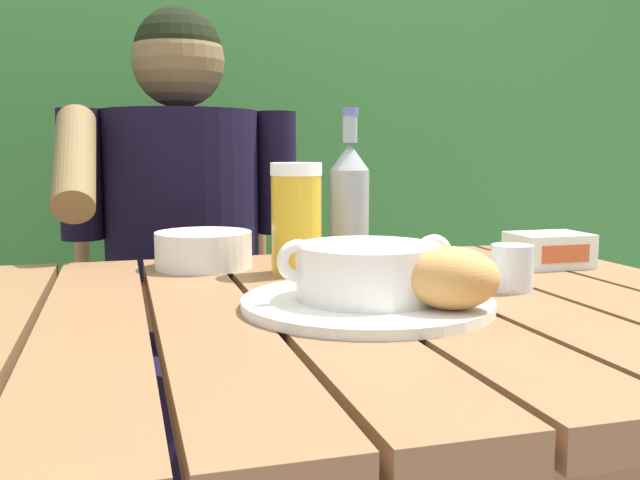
{
  "coord_description": "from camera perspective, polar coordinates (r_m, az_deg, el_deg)",
  "views": [
    {
      "loc": [
        -0.22,
        -0.81,
        0.96
      ],
      "look_at": [
        0.03,
        0.07,
        0.85
      ],
      "focal_mm": 39.45,
      "sensor_mm": 36.0,
      "label": 1
    }
  ],
  "objects": [
    {
      "name": "chair_near_diner",
      "position": [
        1.73,
        -11.27,
        -8.68
      ],
      "size": [
        0.48,
        0.42,
        0.98
      ],
      "color": "brown",
      "rests_on": "ground_plane"
    },
    {
      "name": "person_eating",
      "position": [
        1.48,
        -10.99,
        -1.63
      ],
      "size": [
        0.48,
        0.47,
        1.25
      ],
      "color": "black",
      "rests_on": "ground_plane"
    },
    {
      "name": "water_glass_small",
      "position": [
        0.97,
        15.3,
        -2.18
      ],
      "size": [
        0.06,
        0.06,
        0.06
      ],
      "color": "silver",
      "rests_on": "dining_table"
    },
    {
      "name": "table_knife",
      "position": [
        0.99,
        10.23,
        -3.44
      ],
      "size": [
        0.15,
        0.07,
        0.01
      ],
      "color": "silver",
      "rests_on": "dining_table"
    },
    {
      "name": "beer_bottle",
      "position": [
        1.12,
        2.4,
        3.1
      ],
      "size": [
        0.06,
        0.06,
        0.25
      ],
      "color": "gray",
      "rests_on": "dining_table"
    },
    {
      "name": "butter_tub",
      "position": [
        1.18,
        18.07,
        -0.77
      ],
      "size": [
        0.12,
        0.09,
        0.05
      ],
      "color": "white",
      "rests_on": "dining_table"
    },
    {
      "name": "bread_roll",
      "position": [
        0.79,
        10.64,
        -3.05
      ],
      "size": [
        0.13,
        0.12,
        0.07
      ],
      "color": "#CE8F4A",
      "rests_on": "serving_plate"
    },
    {
      "name": "beer_glass",
      "position": [
        1.06,
        -1.93,
        1.77
      ],
      "size": [
        0.08,
        0.08,
        0.17
      ],
      "color": "gold",
      "rests_on": "dining_table"
    },
    {
      "name": "dining_table",
      "position": [
        0.89,
        -0.69,
        -12.33
      ],
      "size": [
        1.13,
        0.83,
        0.78
      ],
      "color": "brown",
      "rests_on": "ground_plane"
    },
    {
      "name": "serving_plate",
      "position": [
        0.84,
        3.83,
        -5.1
      ],
      "size": [
        0.3,
        0.3,
        0.01
      ],
      "color": "white",
      "rests_on": "dining_table"
    },
    {
      "name": "hedge_backdrop",
      "position": [
        2.42,
        -14.33,
        11.89
      ],
      "size": [
        3.49,
        0.95,
        2.5
      ],
      "color": "#367234",
      "rests_on": "ground_plane"
    },
    {
      "name": "soup_bowl",
      "position": [
        0.83,
        3.85,
        -2.43
      ],
      "size": [
        0.22,
        0.17,
        0.07
      ],
      "color": "white",
      "rests_on": "serving_plate"
    },
    {
      "name": "diner_bowl",
      "position": [
        1.13,
        -9.42,
        -0.77
      ],
      "size": [
        0.15,
        0.15,
        0.06
      ],
      "color": "white",
      "rests_on": "dining_table"
    }
  ]
}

